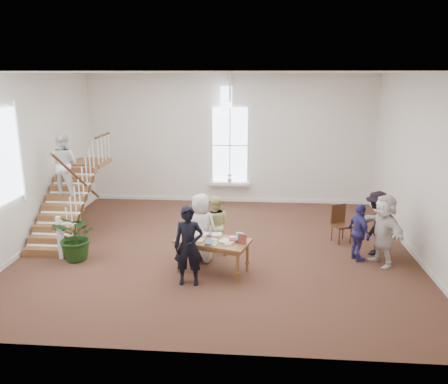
# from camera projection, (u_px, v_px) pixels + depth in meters

# --- Properties ---
(ground) EXTENTS (10.00, 10.00, 0.00)m
(ground) POSITION_uv_depth(u_px,v_px,m) (219.00, 248.00, 11.55)
(ground) COLOR #43251A
(ground) RESTS_ON ground
(room_shell) EXTENTS (10.49, 10.00, 10.00)m
(room_shell) POSITION_uv_depth(u_px,v_px,m) (230.00, 191.00, 15.67)
(room_shell) COLOR silver
(room_shell) RESTS_ON ground
(staircase) EXTENTS (1.10, 4.10, 2.92)m
(staircase) POSITION_uv_depth(u_px,v_px,m) (66.00, 179.00, 12.18)
(staircase) COLOR brown
(staircase) RESTS_ON ground
(library_table) EXTENTS (1.85, 1.30, 0.85)m
(library_table) POSITION_uv_depth(u_px,v_px,m) (213.00, 243.00, 10.03)
(library_table) COLOR brown
(library_table) RESTS_ON ground
(police_officer) EXTENTS (0.66, 0.44, 1.77)m
(police_officer) POSITION_uv_depth(u_px,v_px,m) (189.00, 246.00, 9.39)
(police_officer) COLOR black
(police_officer) RESTS_ON ground
(elderly_woman) EXTENTS (0.94, 0.72, 1.70)m
(elderly_woman) POSITION_uv_depth(u_px,v_px,m) (201.00, 228.00, 10.59)
(elderly_woman) COLOR silver
(elderly_woman) RESTS_ON ground
(person_yellow) EXTENTS (0.77, 0.61, 1.53)m
(person_yellow) POSITION_uv_depth(u_px,v_px,m) (215.00, 225.00, 11.07)
(person_yellow) COLOR #DBDA89
(person_yellow) RESTS_ON ground
(woman_cluster_a) EXTENTS (0.61, 0.92, 1.45)m
(woman_cluster_a) POSITION_uv_depth(u_px,v_px,m) (359.00, 233.00, 10.64)
(woman_cluster_a) COLOR navy
(woman_cluster_a) RESTS_ON ground
(woman_cluster_b) EXTENTS (1.06, 1.23, 1.65)m
(woman_cluster_b) POSITION_uv_depth(u_px,v_px,m) (376.00, 223.00, 11.00)
(woman_cluster_b) COLOR black
(woman_cluster_b) RESTS_ON ground
(woman_cluster_c) EXTENTS (1.12, 1.70, 1.76)m
(woman_cluster_c) POSITION_uv_depth(u_px,v_px,m) (383.00, 230.00, 10.36)
(woman_cluster_c) COLOR silver
(woman_cluster_c) RESTS_ON ground
(floor_plant) EXTENTS (1.32, 1.23, 1.21)m
(floor_plant) POSITION_uv_depth(u_px,v_px,m) (77.00, 237.00, 10.69)
(floor_plant) COLOR #193711
(floor_plant) RESTS_ON ground
(side_chair) EXTENTS (0.59, 0.59, 1.03)m
(side_chair) POSITION_uv_depth(u_px,v_px,m) (340.00, 221.00, 11.92)
(side_chair) COLOR #361F0E
(side_chair) RESTS_ON ground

